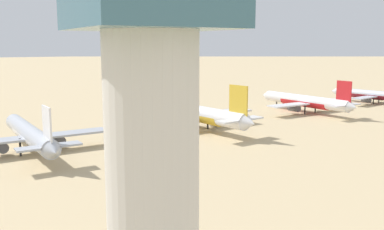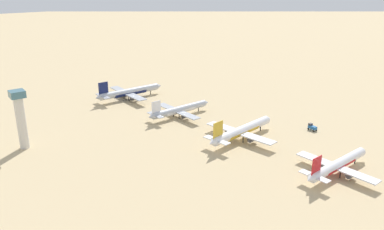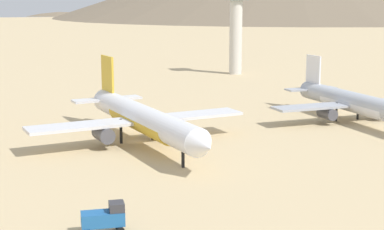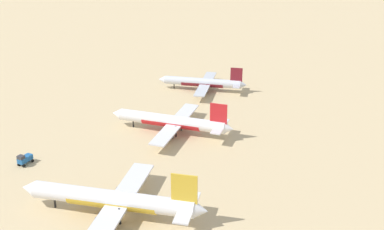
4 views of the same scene
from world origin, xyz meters
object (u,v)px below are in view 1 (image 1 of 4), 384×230
parked_jet_0 (372,95)px  parked_jet_2 (194,113)px  parked_jet_3 (30,134)px  parked_jet_1 (306,101)px  service_truck (174,104)px

parked_jet_0 → parked_jet_2: parked_jet_2 is taller
parked_jet_3 → parked_jet_1: bearing=-82.9°
parked_jet_1 → service_truck: parked_jet_1 is taller
parked_jet_1 → parked_jet_2: (-7.34, 55.99, 0.55)m
parked_jet_2 → parked_jet_1: bearing=-82.5°
parked_jet_0 → service_truck: size_ratio=7.75×
parked_jet_2 → service_truck: parked_jet_2 is taller
parked_jet_1 → parked_jet_3: parked_jet_1 is taller
service_truck → parked_jet_1: bearing=-130.9°
parked_jet_0 → parked_jet_2: 104.31m
parked_jet_1 → parked_jet_2: size_ratio=0.90×
parked_jet_0 → parked_jet_2: bearing=97.1°
parked_jet_0 → parked_jet_1: 47.84m
parked_jet_0 → parked_jet_2: size_ratio=0.76×
parked_jet_0 → parked_jet_3: (-19.06, 155.13, 0.66)m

